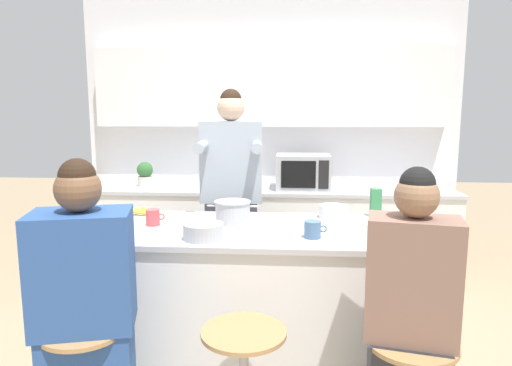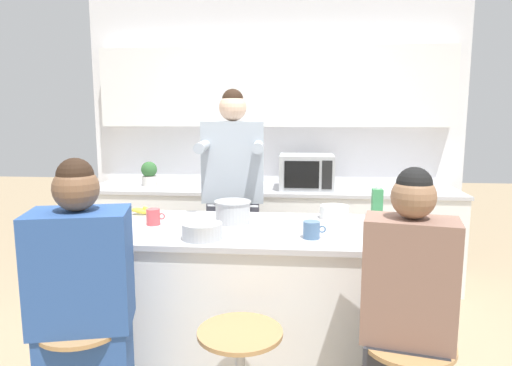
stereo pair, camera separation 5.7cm
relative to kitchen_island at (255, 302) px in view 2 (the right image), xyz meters
The scene contains 15 objects.
wall_back 2.22m from the kitchen_island, 90.00° to the left, with size 3.66×0.22×2.70m.
back_counter 1.61m from the kitchen_island, 90.00° to the left, with size 3.40×0.68×0.89m.
kitchen_island is the anchor object (origin of this frame).
person_cooking 0.81m from the kitchen_island, 108.26° to the left, with size 0.48×0.57×1.75m.
person_wrapped_blanket 1.01m from the kitchen_island, 136.21° to the right, with size 0.49×0.38×1.39m.
person_seated_near 1.01m from the kitchen_island, 43.75° to the right, with size 0.41×0.33×1.37m.
cooking_pot 0.55m from the kitchen_island, 143.13° to the left, with size 0.31×0.22×0.13m.
fruit_bowl 0.62m from the kitchen_island, 134.23° to the right, with size 0.21×0.21×0.08m.
mixing_bowl_steel 0.75m from the kitchen_island, 30.42° to the left, with size 0.18×0.18×0.08m.
coffee_cup_near 0.79m from the kitchen_island, behind, with size 0.11×0.08×0.10m.
coffee_cup_far 0.63m from the kitchen_island, 31.12° to the right, with size 0.12×0.09×0.09m.
banana_bunch 0.95m from the kitchen_island, 160.25° to the left, with size 0.17×0.12×0.05m.
juice_carton 0.99m from the kitchen_island, 24.73° to the left, with size 0.06×0.06×0.20m.
microwave 1.71m from the kitchen_island, 78.46° to the left, with size 0.49×0.39×0.31m.
potted_plant 2.07m from the kitchen_island, 125.85° to the left, with size 0.15×0.15×0.23m.
Camera 2 is at (0.25, -2.57, 1.59)m, focal length 32.00 mm.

